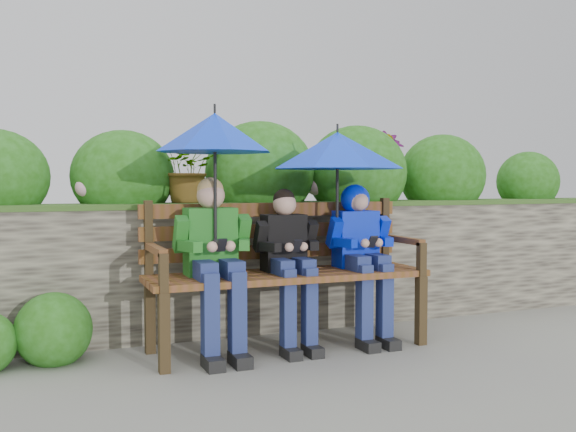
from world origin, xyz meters
name	(u,v)px	position (x,y,z in m)	size (l,w,h in m)	color
ground	(293,352)	(0.00, 0.00, 0.00)	(60.00, 60.00, 0.00)	gray
garden_backdrop	(228,247)	(0.01, 1.62, 0.59)	(8.00, 2.85, 1.73)	#3E3932
park_bench	(284,263)	(0.00, 0.18, 0.60)	(2.02, 0.59, 1.06)	#372A17
boy_left	(215,255)	(-0.55, 0.08, 0.70)	(0.51, 0.60, 1.22)	#207C26
boy_middle	(289,256)	(0.00, 0.09, 0.66)	(0.45, 0.52, 1.14)	black
boy_right	(361,246)	(0.59, 0.10, 0.72)	(0.47, 0.57, 1.17)	#0D20BA
umbrella_left	(215,133)	(-0.54, 0.07, 1.52)	(0.79, 0.79, 0.94)	#0733E4
umbrella_right	(337,151)	(0.40, 0.13, 1.42)	(0.98, 0.98, 0.83)	#0733E4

